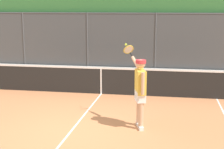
{
  "coord_description": "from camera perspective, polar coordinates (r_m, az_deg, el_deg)",
  "views": [
    {
      "loc": [
        -2.39,
        7.66,
        3.08
      ],
      "look_at": [
        -0.67,
        -2.28,
        1.05
      ],
      "focal_mm": 54.19,
      "sensor_mm": 36.0,
      "label": 1
    }
  ],
  "objects": [
    {
      "name": "fence_backdrop",
      "position": [
        17.18,
        1.8,
        7.0
      ],
      "size": [
        19.81,
        1.37,
        3.57
      ],
      "color": "#474C51",
      "rests_on": "ground"
    },
    {
      "name": "ground_plane",
      "position": [
        8.6,
        -7.12,
        -9.71
      ],
      "size": [
        60.0,
        60.0,
        0.0
      ],
      "primitive_type": "plane",
      "color": "#C67A4C"
    },
    {
      "name": "tennis_player",
      "position": [
        8.63,
        4.76,
        -2.19
      ],
      "size": [
        0.76,
        1.34,
        2.08
      ],
      "rotation": [
        0.0,
        0.0,
        -1.29
      ],
      "color": "silver",
      "rests_on": "ground"
    },
    {
      "name": "tennis_net",
      "position": [
        12.06,
        -1.85,
        -1.0
      ],
      "size": [
        10.4,
        0.09,
        1.07
      ],
      "color": "#2D2D2D",
      "rests_on": "ground"
    }
  ]
}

